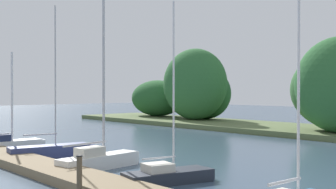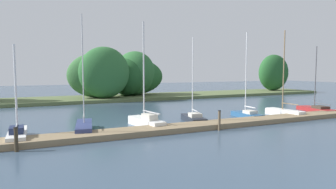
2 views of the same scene
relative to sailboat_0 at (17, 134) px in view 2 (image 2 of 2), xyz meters
name	(u,v)px [view 2 (image 2 of 2)]	position (x,y,z in m)	size (l,w,h in m)	color
dock_pier	(215,124)	(12.23, -1.37, -0.21)	(28.09, 1.80, 0.35)	#847051
far_shore	(96,78)	(8.62, 20.92, 2.49)	(65.76, 8.13, 7.30)	#56663D
sailboat_0	(17,134)	(0.00, 0.00, 0.00)	(0.96, 3.89, 5.34)	white
sailboat_1	(84,127)	(3.75, 0.72, -0.04)	(1.61, 4.19, 7.41)	navy
sailboat_2	(145,120)	(7.90, 0.77, 0.06)	(1.48, 4.11, 7.23)	white
sailboat_3	(193,118)	(11.90, 1.08, -0.08)	(1.70, 3.50, 6.41)	#232833
sailboat_4	(246,114)	(16.95, 1.00, -0.08)	(1.19, 3.43, 7.03)	#285684
sailboat_5	(283,111)	(20.36, 0.28, 0.01)	(1.13, 3.70, 7.29)	white
sailboat_6	(316,109)	(25.24, 0.94, -0.11)	(2.15, 4.51, 6.18)	maroon
mooring_piling_0	(16,139)	(0.05, -2.52, 0.22)	(0.20, 0.20, 1.21)	#3D3323
mooring_piling_1	(219,120)	(11.82, -2.48, 0.28)	(0.19, 0.19, 1.33)	brown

